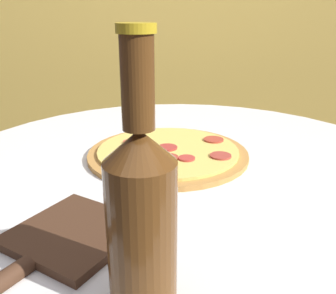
# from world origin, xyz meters

# --- Properties ---
(table) EXTENTS (0.98, 0.98, 0.74)m
(table) POSITION_xyz_m (0.00, 0.00, 0.54)
(table) COLOR silver
(table) RESTS_ON ground_plane
(fence_panel) EXTENTS (1.79, 0.04, 1.54)m
(fence_panel) POSITION_xyz_m (0.00, 0.98, 0.77)
(fence_panel) COLOR gold
(fence_panel) RESTS_ON ground_plane
(pizza) EXTENTS (0.33, 0.33, 0.02)m
(pizza) POSITION_xyz_m (-0.03, 0.04, 0.74)
(pizza) COLOR #B77F3D
(pizza) RESTS_ON table
(beer_bottle) EXTENTS (0.07, 0.07, 0.27)m
(beer_bottle) POSITION_xyz_m (-0.04, -0.36, 0.84)
(beer_bottle) COLOR #563314
(beer_bottle) RESTS_ON table
(pizza_paddle) EXTENTS (0.20, 0.26, 0.02)m
(pizza_paddle) POSITION_xyz_m (-0.15, -0.27, 0.74)
(pizza_paddle) COLOR #422819
(pizza_paddle) RESTS_ON table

